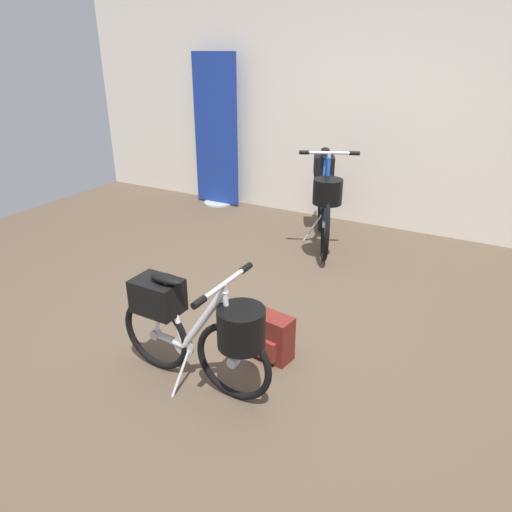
% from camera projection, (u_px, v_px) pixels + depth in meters
% --- Properties ---
extents(ground_plane, '(7.54, 7.54, 0.00)m').
position_uv_depth(ground_plane, '(250.00, 335.00, 3.27)').
color(ground_plane, brown).
extents(back_wall, '(7.54, 0.10, 2.94)m').
position_uv_depth(back_wall, '(376.00, 86.00, 4.79)').
color(back_wall, silver).
rests_on(back_wall, ground_plane).
extents(floor_banner_stand, '(0.60, 0.36, 1.80)m').
position_uv_depth(floor_banner_stand, '(216.00, 139.00, 5.69)').
color(floor_banner_stand, '#B7B7BC').
rests_on(floor_banner_stand, ground_plane).
extents(folding_bike_foreground, '(1.04, 0.53, 0.74)m').
position_uv_depth(folding_bike_foreground, '(198.00, 326.00, 2.63)').
color(folding_bike_foreground, black).
rests_on(folding_bike_foreground, ground_plane).
extents(display_bike_left, '(0.70, 1.35, 1.01)m').
position_uv_depth(display_bike_left, '(324.00, 197.00, 4.57)').
color(display_bike_left, black).
rests_on(display_bike_left, ground_plane).
extents(backpack_on_floor, '(0.32, 0.21, 0.30)m').
position_uv_depth(backpack_on_floor, '(269.00, 337.00, 2.99)').
color(backpack_on_floor, maroon).
rests_on(backpack_on_floor, ground_plane).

